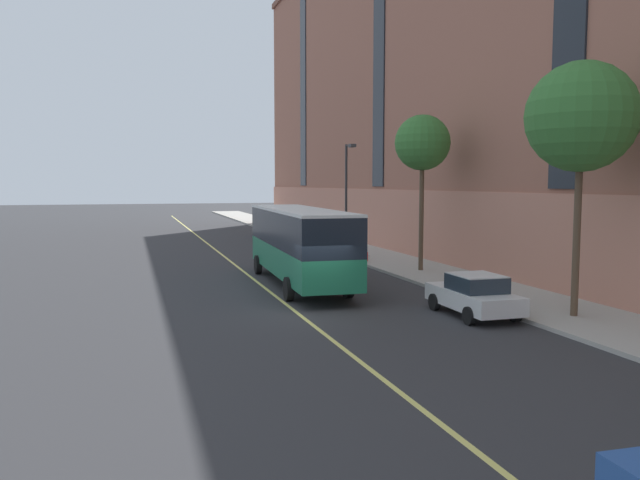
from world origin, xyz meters
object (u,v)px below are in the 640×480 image
(parked_car_darkgray_1, at_px, (268,228))
(street_tree_mid_block, at_px, (581,118))
(fire_hydrant, at_px, (366,255))
(city_bus, at_px, (299,241))
(parked_car_silver_2, at_px, (324,247))
(parked_car_white_3, at_px, (474,295))
(parked_car_green_5, at_px, (289,236))
(street_tree_far_uptown, at_px, (422,144))
(street_lamp, at_px, (347,188))

(parked_car_darkgray_1, distance_m, street_tree_mid_block, 37.59)
(fire_hydrant, bearing_deg, city_bus, -131.97)
(city_bus, xyz_separation_m, parked_car_silver_2, (4.16, 9.35, -1.33))
(parked_car_white_3, xyz_separation_m, street_tree_mid_block, (3.08, -1.58, 6.32))
(city_bus, relative_size, parked_car_green_5, 2.75)
(parked_car_darkgray_1, xyz_separation_m, fire_hydrant, (1.62, -20.24, -0.29))
(street_tree_far_uptown, bearing_deg, street_tree_mid_block, -90.00)
(city_bus, relative_size, street_tree_mid_block, 1.40)
(street_tree_far_uptown, relative_size, fire_hydrant, 11.56)
(city_bus, distance_m, street_tree_far_uptown, 9.12)
(parked_car_darkgray_1, height_order, street_lamp, street_lamp)
(city_bus, height_order, parked_car_white_3, city_bus)
(street_tree_far_uptown, distance_m, street_lamp, 8.60)
(parked_car_white_3, bearing_deg, parked_car_green_5, 90.32)
(street_tree_far_uptown, bearing_deg, parked_car_silver_2, 114.43)
(parked_car_darkgray_1, relative_size, parked_car_green_5, 1.02)
(street_tree_mid_block, height_order, street_lamp, street_tree_mid_block)
(street_lamp, bearing_deg, parked_car_silver_2, -152.64)
(parked_car_green_5, xyz_separation_m, fire_hydrant, (1.78, -11.83, -0.29))
(parked_car_silver_2, distance_m, parked_car_white_3, 17.82)
(parked_car_green_5, relative_size, street_lamp, 0.63)
(parked_car_silver_2, bearing_deg, city_bus, -114.02)
(city_bus, distance_m, parked_car_silver_2, 10.32)
(city_bus, xyz_separation_m, fire_hydrant, (5.96, 6.63, -1.62))
(parked_car_darkgray_1, height_order, street_tree_far_uptown, street_tree_far_uptown)
(parked_car_darkgray_1, xyz_separation_m, parked_car_green_5, (-0.16, -8.41, -0.00))
(parked_car_green_5, distance_m, street_tree_far_uptown, 17.70)
(street_tree_mid_block, bearing_deg, parked_car_green_5, 96.47)
(parked_car_darkgray_1, distance_m, parked_car_silver_2, 17.52)
(fire_hydrant, bearing_deg, street_tree_mid_block, -85.01)
(parked_car_white_3, xyz_separation_m, street_tree_far_uptown, (3.08, 10.66, 6.16))
(street_tree_mid_block, bearing_deg, street_tree_far_uptown, 90.00)
(street_lamp, bearing_deg, parked_car_white_3, -95.25)
(parked_car_darkgray_1, height_order, parked_car_white_3, same)
(parked_car_silver_2, height_order, street_tree_far_uptown, street_tree_far_uptown)
(street_tree_far_uptown, height_order, street_lamp, street_tree_far_uptown)
(parked_car_darkgray_1, height_order, parked_car_silver_2, same)
(parked_car_white_3, relative_size, parked_car_green_5, 0.94)
(parked_car_silver_2, distance_m, street_tree_mid_block, 20.66)
(parked_car_green_5, height_order, street_tree_mid_block, street_tree_mid_block)
(street_tree_mid_block, distance_m, street_lamp, 20.59)
(parked_car_green_5, bearing_deg, street_tree_far_uptown, -78.76)
(city_bus, height_order, street_lamp, street_lamp)
(city_bus, xyz_separation_m, parked_car_green_5, (4.18, 18.46, -1.33))
(parked_car_green_5, height_order, fire_hydrant, parked_car_green_5)
(city_bus, relative_size, fire_hydrant, 17.30)
(parked_car_silver_2, bearing_deg, parked_car_green_5, 89.87)
(street_tree_mid_block, bearing_deg, parked_car_darkgray_1, 94.76)
(parked_car_white_3, bearing_deg, fire_hydrant, 83.84)
(parked_car_darkgray_1, distance_m, street_tree_far_uptown, 25.63)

